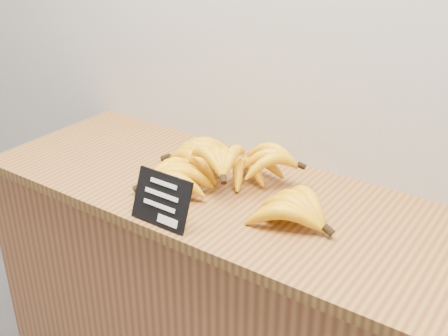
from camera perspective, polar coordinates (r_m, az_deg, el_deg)
counter at (r=1.79m, az=0.95°, el=-16.02°), size 1.53×0.50×0.90m
counter_top at (r=1.51m, az=1.08°, el=-2.88°), size 1.45×0.54×0.03m
chalkboard_sign at (r=1.35m, az=-6.39°, el=-3.24°), size 0.16×0.05×0.12m
banana_pile at (r=1.50m, az=0.41°, el=-0.38°), size 0.58×0.38×0.12m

